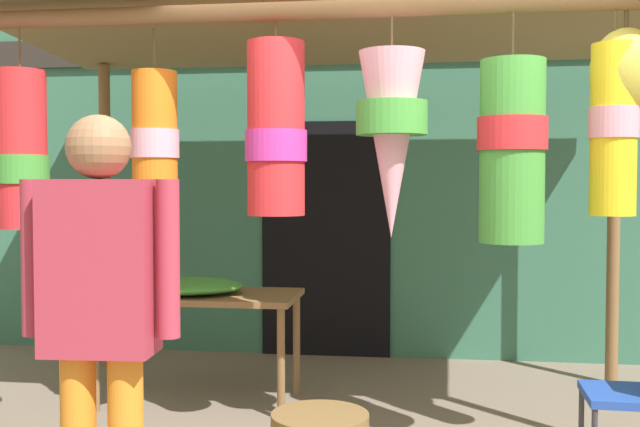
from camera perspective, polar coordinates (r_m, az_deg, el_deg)
shop_facade at (r=6.52m, az=6.13°, el=7.86°), size 9.99×0.29×4.22m
market_stall_canopy at (r=4.71m, az=1.47°, el=11.22°), size 4.40×2.18×2.65m
display_table at (r=5.17m, az=-9.08°, el=-6.83°), size 1.32×0.68×0.74m
flower_heap_on_table at (r=5.13m, az=-10.10°, el=-5.40°), size 0.80×0.56×0.10m
customer_foreground at (r=2.90m, az=-16.24°, el=-6.78°), size 0.59×0.24×1.73m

